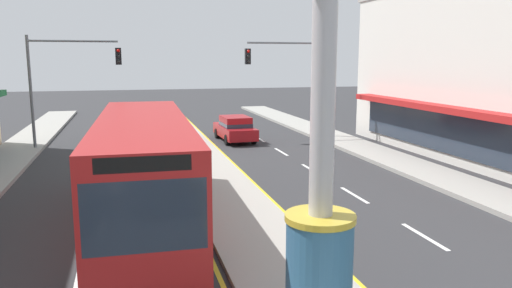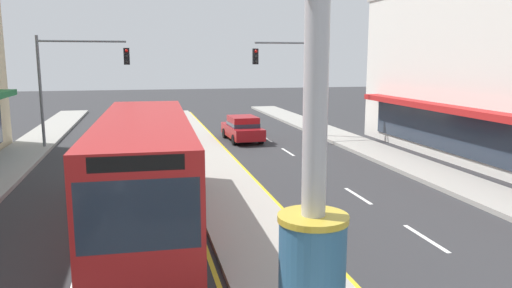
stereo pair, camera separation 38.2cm
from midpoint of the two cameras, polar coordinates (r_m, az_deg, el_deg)
name	(u,v)px [view 1 (the left image)]	position (r m, az deg, el deg)	size (l,w,h in m)	color
median_strip	(211,174)	(21.12, -5.84, -3.49)	(2.60, 52.00, 0.14)	#A39E93
sidewalk_right	(424,171)	(22.57, 18.57, -3.04)	(2.43, 60.00, 0.18)	#9E9B93
lane_markings	(216,183)	(19.83, -5.21, -4.56)	(9.34, 52.00, 0.01)	silver
district_sign	(323,112)	(8.73, 6.57, 3.71)	(6.16, 1.32, 7.96)	#33668C
traffic_light_left_side	(64,72)	(28.69, -21.82, 7.81)	(4.86, 0.46, 6.20)	slate
traffic_light_right_side	(293,71)	(30.15, 3.95, 8.55)	(4.86, 0.46, 6.20)	slate
bus_far_right_lane	(144,165)	(14.81, -13.69, -2.36)	(2.86, 11.27, 3.26)	#B21E1E
suv_near_left_lane	(134,123)	(31.41, -14.36, 2.34)	(2.16, 4.70, 1.90)	#4C5156
sedan_mid_left_lane	(235,128)	(29.71, -2.83, 1.84)	(1.96, 4.36, 1.53)	maroon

